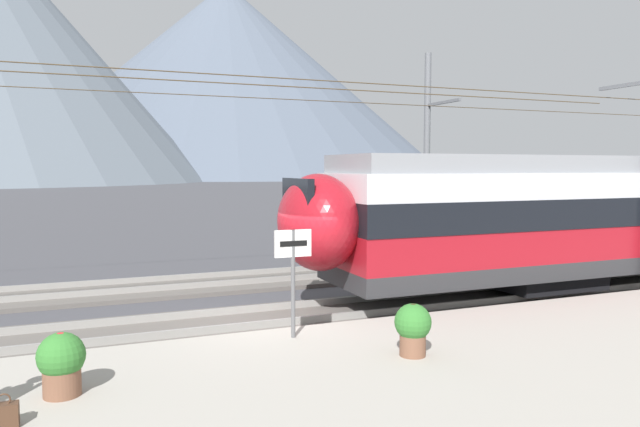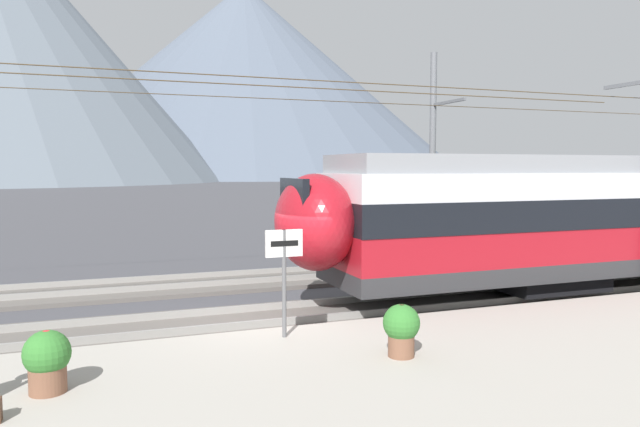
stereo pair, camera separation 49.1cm
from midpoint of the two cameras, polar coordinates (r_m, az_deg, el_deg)
ground_plane at (r=12.94m, az=-5.63°, el=-11.42°), size 400.00×400.00×0.00m
platform_slab at (r=8.25m, az=5.39°, el=-19.41°), size 120.00×8.39×0.40m
track_near at (r=13.62m, az=-6.54°, el=-10.32°), size 120.00×3.00×0.28m
track_far at (r=18.15m, az=-10.60°, el=-6.64°), size 120.00×3.00×0.28m
catenary_mast_far_side at (r=22.67m, az=9.87°, el=5.79°), size 46.86×2.23×7.82m
platform_sign at (r=10.87m, az=-3.93°, el=-4.36°), size 0.70×0.08×2.00m
handbag_beside_passenger at (r=8.55m, az=-29.73°, el=-16.57°), size 0.32×0.18×0.42m
potted_plant_platform_edge at (r=9.17m, az=-25.17°, el=-12.76°), size 0.64×0.64×0.88m
potted_plant_by_shelter at (r=10.08m, az=7.56°, el=-10.71°), size 0.62×0.62×0.88m
mountain_central_peak at (r=233.87m, az=-9.01°, el=12.52°), size 167.41×167.41×73.13m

